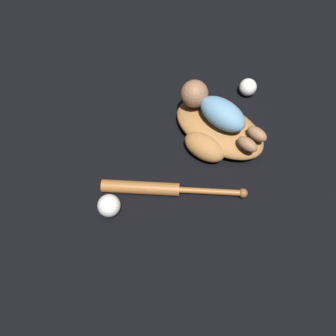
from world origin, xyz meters
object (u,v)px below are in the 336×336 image
baseball_bat (154,188)px  baby_figure (215,109)px  baseball (108,205)px  baseball_glove (216,131)px  baseball_spare (247,87)px

baseball_bat → baby_figure: bearing=-116.7°
baby_figure → baseball_bat: (0.15, 0.31, -0.11)m
baseball → baby_figure: bearing=-125.3°
baseball_glove → baseball_spare: baseball_glove is taller
baseball_bat → baseball_glove: bearing=-122.5°
baseball_spare → baseball_glove: bearing=69.7°
baseball_spare → baseball: bearing=57.3°
baseball → baseball_spare: bearing=-122.7°
baby_figure → baseball_spare: size_ratio=4.76×
baseball → baseball_spare: (-0.40, -0.63, -0.00)m
baseball → baseball_spare: size_ratio=1.09×
baby_figure → baseball_bat: bearing=63.3°
baseball_spare → baseball_bat: bearing=63.0°
baby_figure → baseball: (0.29, 0.41, -0.09)m
baseball_glove → baseball_spare: size_ratio=5.85×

